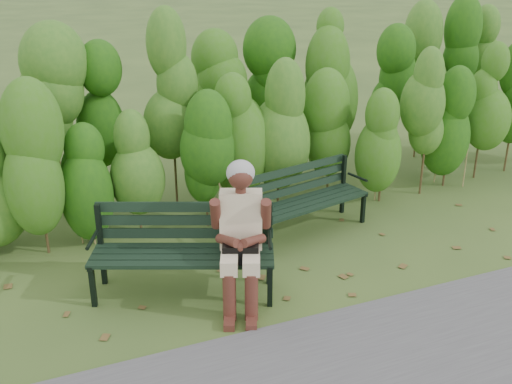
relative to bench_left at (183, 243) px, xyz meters
name	(u,v)px	position (x,y,z in m)	size (l,w,h in m)	color
ground	(269,270)	(0.91, 0.04, -0.51)	(80.00, 80.00, 0.00)	#364E22
hedge_band	(209,111)	(0.91, 1.90, 0.75)	(11.04, 1.67, 2.42)	#47381E
leaf_litter	(266,281)	(0.79, -0.17, -0.51)	(5.54, 2.18, 0.01)	brown
bench_left	(183,243)	(0.00, 0.00, 0.00)	(1.81, 1.17, 0.86)	black
bench_right	(303,195)	(1.67, 0.77, -0.06)	(1.61, 0.83, 0.77)	black
seated_woman	(241,228)	(0.45, -0.38, 0.25)	(0.66, 0.88, 1.37)	beige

